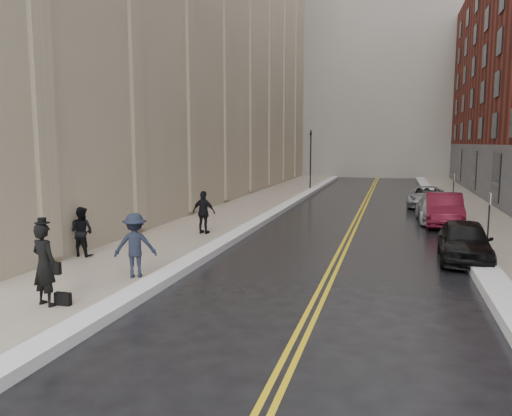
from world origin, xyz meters
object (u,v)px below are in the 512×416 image
Objects in this scene: car_silver_far at (426,197)px; pedestrian_a at (82,232)px; car_maroon at (444,209)px; car_silver_near at (436,209)px; car_black at (464,241)px; pedestrian_main at (44,265)px; pedestrian_c at (204,212)px; pedestrian_b at (135,245)px.

pedestrian_a is at bearing -118.30° from car_silver_far.
car_maroon reaches higher than car_silver_near.
pedestrian_main is (-10.61, -8.33, 0.45)m from car_black.
car_silver_near is 20.32m from pedestrian_main.
car_maroon is at bearing -78.86° from car_silver_near.
car_silver_near is 12.53m from pedestrian_c.
pedestrian_main is (-10.24, -23.68, 0.51)m from car_silver_far.
car_maroon is at bearing -133.34° from pedestrian_a.
car_silver_near is at bearing -136.08° from pedestrian_c.
pedestrian_b reaches higher than pedestrian_c.
car_silver_far is 2.48× the size of pedestrian_b.
car_silver_near is at bearing -83.32° from car_silver_far.
car_black is 10.61m from pedestrian_c.
car_black is at bearing -90.18° from car_silver_near.
pedestrian_main reaches higher than car_silver_near.
pedestrian_main reaches higher than car_maroon.
pedestrian_b is (-9.53, -14.52, 0.44)m from car_silver_near.
pedestrian_c is at bearing -146.20° from car_silver_near.
car_black is at bearing 178.25° from pedestrian_c.
car_maroon is at bearing -150.31° from pedestrian_b.
pedestrian_main is at bearing 121.20° from pedestrian_a.
pedestrian_a is (-13.00, -11.32, 0.22)m from car_maroon.
pedestrian_c reaches higher than pedestrian_a.
pedestrian_c is (-10.46, -6.07, 0.28)m from car_maroon.
car_silver_near is at bearing 105.10° from car_maroon.
pedestrian_main reaches higher than pedestrian_c.
car_silver_far is at bearing -98.50° from pedestrian_main.
pedestrian_c is (-0.65, 7.24, -0.01)m from pedestrian_b.
pedestrian_a is at bearing -55.83° from pedestrian_b.
pedestrian_main reaches higher than car_black.
car_black is 15.35m from car_silver_far.
pedestrian_main is at bearing 97.40° from pedestrian_c.
car_black is 2.24× the size of pedestrian_c.
car_maroon is 7.43m from car_silver_far.
car_silver_far is at bearing -138.35° from pedestrian_b.
pedestrian_b is at bearing -124.19° from car_maroon.
car_black is 11.17m from pedestrian_b.
pedestrian_a is (-12.72, -12.53, 0.35)m from car_silver_near.
pedestrian_b is (-9.78, -5.38, 0.39)m from car_black.
car_silver_near is 17.37m from pedestrian_b.
car_silver_far is 16.84m from pedestrian_c.
car_silver_far is at bearing -118.38° from pedestrian_c.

